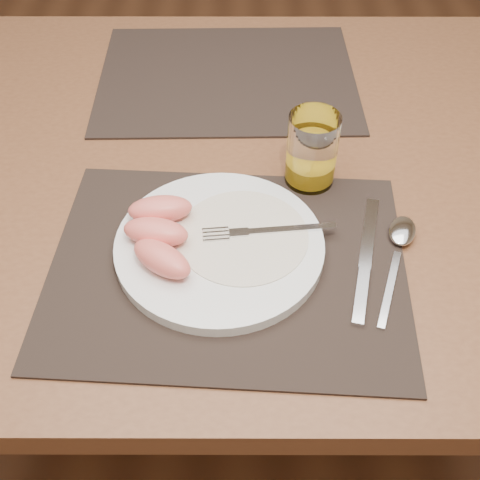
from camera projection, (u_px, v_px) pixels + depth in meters
The scene contains 11 objects.
ground at pixel (241, 398), 1.47m from camera, with size 5.00×5.00×0.00m, color brown.
table at pixel (241, 197), 0.98m from camera, with size 1.40×0.90×0.75m.
placemat_near at pixel (228, 265), 0.77m from camera, with size 0.45×0.35×0.00m, color black.
placemat_far at pixel (227, 77), 1.07m from camera, with size 0.45×0.35×0.00m, color black.
plate at pixel (220, 246), 0.78m from camera, with size 0.27×0.27×0.02m, color white.
plate_dressing at pixel (243, 236), 0.78m from camera, with size 0.17×0.17×0.00m.
fork at pixel (258, 232), 0.78m from camera, with size 0.18×0.03×0.00m.
knife at pixel (365, 268), 0.76m from camera, with size 0.07×0.22×0.01m.
spoon at pixel (401, 239), 0.79m from camera, with size 0.08×0.19×0.01m.
juice_glass at pixel (312, 153), 0.84m from camera, with size 0.07×0.07×0.11m.
grapefruit_wedges at pixel (159, 233), 0.76m from camera, with size 0.10×0.15×0.03m.
Camera 1 is at (0.00, -0.72, 1.33)m, focal length 45.00 mm.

